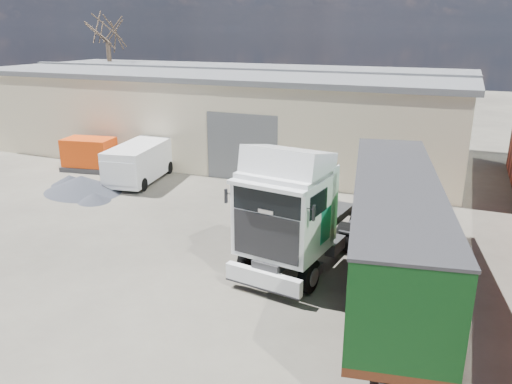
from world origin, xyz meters
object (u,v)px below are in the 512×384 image
at_px(box_trailer, 393,225).
at_px(bare_tree, 106,27).
at_px(panel_van, 138,163).
at_px(tractor_unit, 296,217).
at_px(orange_skip, 90,156).

bearing_deg(box_trailer, bare_tree, 132.30).
xyz_separation_m(box_trailer, panel_van, (-13.98, 6.96, -1.21)).
xyz_separation_m(tractor_unit, panel_van, (-10.83, 6.49, -0.85)).
distance_m(tractor_unit, orange_skip, 16.64).
bearing_deg(panel_van, bare_tree, 122.58).
bearing_deg(tractor_unit, panel_van, 157.25).
relative_size(bare_tree, tractor_unit, 1.38).
bearing_deg(tractor_unit, bare_tree, 147.49).
height_order(box_trailer, orange_skip, box_trailer).
xyz_separation_m(bare_tree, panel_van, (11.03, -12.31, -6.89)).
relative_size(tractor_unit, panel_van, 1.36).
bearing_deg(panel_van, tractor_unit, -40.23).
bearing_deg(bare_tree, orange_skip, -58.31).
relative_size(tractor_unit, orange_skip, 2.16).
distance_m(tractor_unit, panel_van, 12.65).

